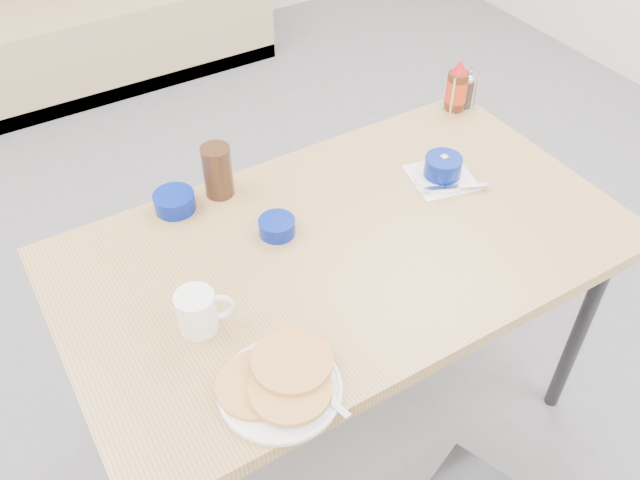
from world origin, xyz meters
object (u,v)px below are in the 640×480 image
butter_bowl (277,227)px  condiment_caddy (460,95)px  booth_bench (81,14)px  coffee_mug (198,311)px  amber_tumbler (218,171)px  dining_table (345,261)px  creamer_bowl (175,202)px  syrup_bottle (457,88)px  grits_setting (443,170)px  pancake_plate (280,383)px

butter_bowl → condiment_caddy: bearing=15.9°
booth_bench → butter_bowl: (-0.13, -2.41, 0.43)m
coffee_mug → amber_tumbler: 0.46m
booth_bench → amber_tumbler: bearing=-94.7°
coffee_mug → condiment_caddy: 1.13m
coffee_mug → condiment_caddy: condiment_caddy is taller
dining_table → condiment_caddy: (0.64, 0.34, 0.11)m
dining_table → amber_tumbler: amber_tumbler is taller
booth_bench → amber_tumbler: booth_bench is taller
creamer_bowl → amber_tumbler: 0.14m
syrup_bottle → creamer_bowl: bearing=180.0°
condiment_caddy → coffee_mug: bearing=-150.6°
dining_table → amber_tumbler: size_ratio=9.63×
booth_bench → butter_bowl: booth_bench is taller
coffee_mug → butter_bowl: (0.29, 0.18, -0.03)m
creamer_bowl → amber_tumbler: (0.13, 0.00, 0.05)m
booth_bench → coffee_mug: 2.66m
grits_setting → dining_table: bearing=-167.4°
coffee_mug → grits_setting: bearing=10.2°
booth_bench → dining_table: (0.00, -2.53, 0.35)m
booth_bench → amber_tumbler: size_ratio=13.07×
booth_bench → amber_tumbler: 2.25m
amber_tumbler → butter_bowl: bearing=-75.9°
butter_bowl → dining_table: bearing=-43.8°
amber_tumbler → condiment_caddy: (0.82, 0.00, -0.03)m
coffee_mug → creamer_bowl: coffee_mug is taller
coffee_mug → amber_tumbler: size_ratio=0.86×
booth_bench → pancake_plate: 2.88m
coffee_mug → syrup_bottle: bearing=21.1°
pancake_plate → amber_tumbler: size_ratio=1.77×
creamer_bowl → amber_tumbler: bearing=0.0°
dining_table → pancake_plate: pancake_plate is taller
booth_bench → grits_setting: 2.52m
butter_bowl → amber_tumbler: size_ratio=0.63×
pancake_plate → booth_bench: bearing=83.1°
pancake_plate → coffee_mug: 0.24m
amber_tumbler → booth_bench: bearing=85.3°
booth_bench → butter_bowl: size_ratio=20.61×
syrup_bottle → butter_bowl: bearing=-163.7°
coffee_mug → butter_bowl: 0.34m
grits_setting → amber_tumbler: amber_tumbler is taller
amber_tumbler → pancake_plate: bearing=-104.4°
dining_table → amber_tumbler: 0.41m
pancake_plate → condiment_caddy: (0.98, 0.63, 0.02)m
amber_tumbler → dining_table: bearing=-62.0°
pancake_plate → coffee_mug: coffee_mug is taller
amber_tumbler → syrup_bottle: bearing=0.0°
condiment_caddy → booth_bench: bearing=114.9°
condiment_caddy → grits_setting: bearing=-128.1°
grits_setting → condiment_caddy: 0.38m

